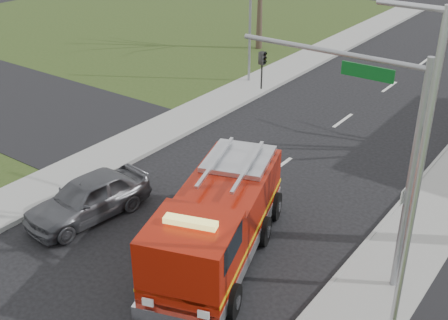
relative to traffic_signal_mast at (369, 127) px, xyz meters
The scene contains 8 objects.
ground 7.18m from the traffic_signal_mast, 163.94° to the right, with size 120.00×120.00×0.00m, color black.
sidewalk_right 4.97m from the traffic_signal_mast, 56.58° to the right, with size 2.40×80.00×0.15m, color #969691.
sidewalk_left 12.41m from the traffic_signal_mast, behind, with size 2.40×80.00×0.15m, color #969691.
traffic_signal_mast is the anchor object (origin of this frame).
streetlight_pole 2.78m from the traffic_signal_mast, 46.02° to the right, with size 1.48×0.16×8.40m.
utility_pole_far 17.38m from the traffic_signal_mast, 133.85° to the left, with size 0.14×0.14×7.00m, color gray.
fire_engine 5.30m from the traffic_signal_mast, 152.74° to the right, with size 4.41×7.27×2.77m.
parked_car_maroon 9.77m from the traffic_signal_mast, 163.76° to the right, with size 1.79×4.46×1.52m, color #4D4E53.
Camera 1 is at (10.06, -11.59, 10.54)m, focal length 45.00 mm.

